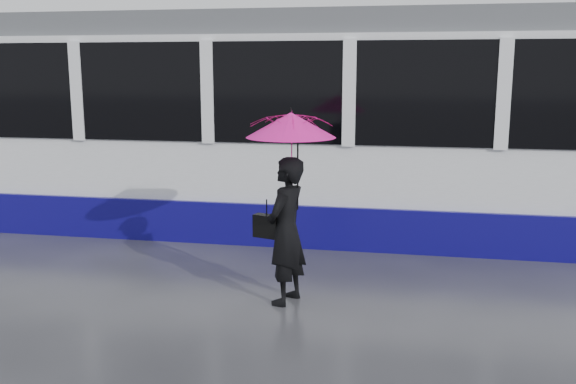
# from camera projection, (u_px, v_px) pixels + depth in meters

# --- Properties ---
(ground) EXTENTS (90.00, 90.00, 0.00)m
(ground) POSITION_uv_depth(u_px,v_px,m) (296.00, 276.00, 7.94)
(ground) COLOR #2A2A2F
(ground) RESTS_ON ground
(rails) EXTENTS (34.00, 1.51, 0.02)m
(rails) POSITION_uv_depth(u_px,v_px,m) (324.00, 227.00, 10.35)
(rails) COLOR #3F3D38
(rails) RESTS_ON ground
(tram) EXTENTS (26.00, 2.56, 3.35)m
(tram) POSITION_uv_depth(u_px,v_px,m) (525.00, 130.00, 9.48)
(tram) COLOR white
(tram) RESTS_ON ground
(woman) EXTENTS (0.54, 0.67, 1.62)m
(woman) POSITION_uv_depth(u_px,v_px,m) (286.00, 231.00, 6.92)
(woman) COLOR black
(woman) RESTS_ON ground
(umbrella) EXTENTS (1.18, 1.18, 1.09)m
(umbrella) POSITION_uv_depth(u_px,v_px,m) (291.00, 142.00, 6.73)
(umbrella) COLOR #FF1580
(umbrella) RESTS_ON ground
(handbag) EXTENTS (0.31, 0.20, 0.43)m
(handbag) POSITION_uv_depth(u_px,v_px,m) (267.00, 226.00, 6.98)
(handbag) COLOR black
(handbag) RESTS_ON ground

